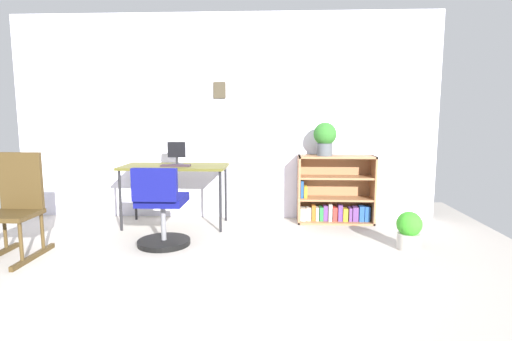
% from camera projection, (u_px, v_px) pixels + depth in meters
% --- Properties ---
extents(ground_plane, '(6.24, 6.24, 0.00)m').
position_uv_depth(ground_plane, '(188.00, 286.00, 3.06)').
color(ground_plane, '#AAA39A').
extents(wall_back, '(5.20, 0.12, 2.50)m').
position_uv_depth(wall_back, '(223.00, 118.00, 5.01)').
color(wall_back, silver).
rests_on(wall_back, ground_plane).
extents(desk, '(1.20, 0.56, 0.71)m').
position_uv_depth(desk, '(175.00, 170.00, 4.66)').
color(desk, '#4D4A1B').
rests_on(desk, ground_plane).
extents(monitor, '(0.21, 0.15, 0.27)m').
position_uv_depth(monitor, '(177.00, 154.00, 4.68)').
color(monitor, '#262628').
rests_on(monitor, desk).
extents(keyboard, '(0.33, 0.11, 0.02)m').
position_uv_depth(keyboard, '(176.00, 165.00, 4.57)').
color(keyboard, '#2D202A').
rests_on(keyboard, desk).
extents(office_chair, '(0.52, 0.55, 0.80)m').
position_uv_depth(office_chair, '(161.00, 212.00, 3.94)').
color(office_chair, black).
rests_on(office_chair, ground_plane).
extents(rocking_chair, '(0.42, 0.64, 0.95)m').
position_uv_depth(rocking_chair, '(16.00, 205.00, 3.67)').
color(rocking_chair, '#413117').
rests_on(rocking_chair, ground_plane).
extents(bookshelf_low, '(0.90, 0.30, 0.81)m').
position_uv_depth(bookshelf_low, '(335.00, 193.00, 4.88)').
color(bookshelf_low, '#956541').
rests_on(bookshelf_low, ground_plane).
extents(potted_plant_on_shelf, '(0.27, 0.27, 0.39)m').
position_uv_depth(potted_plant_on_shelf, '(325.00, 137.00, 4.74)').
color(potted_plant_on_shelf, '#474C51').
rests_on(potted_plant_on_shelf, bookshelf_low).
extents(potted_plant_floor, '(0.24, 0.24, 0.37)m').
position_uv_depth(potted_plant_floor, '(409.00, 230.00, 3.89)').
color(potted_plant_floor, '#B7B2A8').
rests_on(potted_plant_floor, ground_plane).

